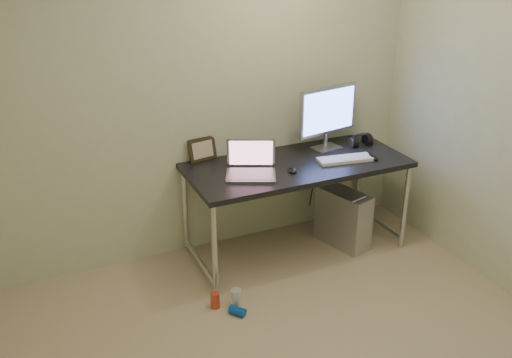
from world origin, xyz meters
The scene contains 16 objects.
wall_back centered at (0.00, 1.75, 1.25)m, with size 3.50×0.02×2.50m, color beige.
desk centered at (0.65, 1.38, 0.68)m, with size 1.68×0.73×0.75m.
tower_computer centered at (1.04, 1.30, 0.23)m, with size 0.32×0.49×0.50m.
cable_a centered at (0.99, 1.70, 0.40)m, with size 0.01×0.01×0.70m, color black.
cable_b centered at (1.08, 1.68, 0.38)m, with size 0.01×0.01×0.72m, color black.
can_red centered at (-0.21, 0.92, 0.06)m, with size 0.06×0.06×0.11m, color #BC4224.
can_white centered at (-0.07, 0.87, 0.07)m, with size 0.07×0.07×0.13m, color silver.
can_blue centered at (-0.10, 0.78, 0.03)m, with size 0.06×0.06×0.11m, color #0D48AC.
laptop centered at (0.25, 1.34, 0.81)m, with size 0.44×0.41×0.24m.
monitor centered at (1.00, 1.55, 1.05)m, with size 0.54×0.19×0.51m.
keyboard centered at (1.00, 1.27, 0.76)m, with size 0.42×0.14×0.03m, color silver.
mouse_right centered at (1.21, 1.22, 0.77)m, with size 0.07×0.12×0.04m, color black.
mouse_left centered at (0.53, 1.25, 0.77)m, with size 0.07×0.10×0.04m, color black.
headphones centered at (1.29, 1.50, 0.78)m, with size 0.18×0.11×0.12m.
picture_frame centered at (0.02, 1.73, 0.84)m, with size 0.22×0.03×0.18m, color black.
webcam centered at (0.29, 1.64, 0.84)m, with size 0.04×0.03×0.12m.
Camera 1 is at (-1.27, -2.10, 2.39)m, focal length 40.00 mm.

